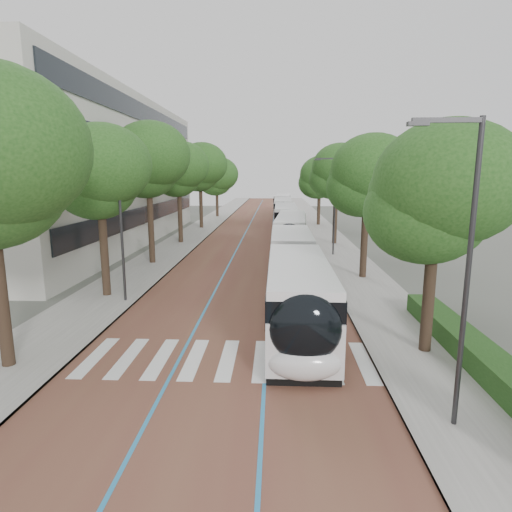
{
  "coord_description": "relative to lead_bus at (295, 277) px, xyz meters",
  "views": [
    {
      "loc": [
        1.92,
        -13.76,
        6.75
      ],
      "look_at": [
        0.88,
        8.99,
        2.4
      ],
      "focal_mm": 30.0,
      "sensor_mm": 36.0,
      "label": 1
    }
  ],
  "objects": [
    {
      "name": "lamp_post_left",
      "position": [
        -9.01,
        0.62,
        2.49
      ],
      "size": [
        0.14,
        0.14,
        8.0
      ],
      "primitive_type": "cylinder",
      "color": "#2C2B2E",
      "rests_on": "sidewalk_left"
    },
    {
      "name": "sidewalk_right",
      "position": [
        4.59,
        32.62,
        -1.57
      ],
      "size": [
        4.0,
        140.0,
        0.12
      ],
      "primitive_type": "cube",
      "color": "gray",
      "rests_on": "ground"
    },
    {
      "name": "kerb_right",
      "position": [
        2.69,
        32.62,
        -1.57
      ],
      "size": [
        0.2,
        140.0,
        0.14
      ],
      "primitive_type": "cube",
      "color": "gray",
      "rests_on": "ground"
    },
    {
      "name": "bus_queued_3",
      "position": [
        0.19,
        54.84,
        -0.0
      ],
      "size": [
        3.23,
        12.52,
        3.2
      ],
      "rotation": [
        0.0,
        0.0,
        -0.06
      ],
      "color": "silver",
      "rests_on": "ground"
    },
    {
      "name": "hedge",
      "position": [
        6.19,
        -7.38,
        -1.11
      ],
      "size": [
        1.2,
        14.0,
        0.8
      ],
      "primitive_type": "cube",
      "color": "#173C15",
      "rests_on": "sidewalk_right"
    },
    {
      "name": "trees_left",
      "position": [
        -10.41,
        19.4,
        5.31
      ],
      "size": [
        6.38,
        61.35,
        10.07
      ],
      "color": "black",
      "rests_on": "ground"
    },
    {
      "name": "lane_line_right",
      "position": [
        -1.31,
        32.62,
        -1.6
      ],
      "size": [
        0.12,
        126.0,
        0.01
      ],
      "primitive_type": "cube",
      "color": "teal",
      "rests_on": "road"
    },
    {
      "name": "streetlight_near",
      "position": [
        3.71,
        -10.38,
        3.19
      ],
      "size": [
        1.82,
        0.2,
        8.0
      ],
      "color": "#2C2B2E",
      "rests_on": "sidewalk_right"
    },
    {
      "name": "bus_queued_0",
      "position": [
        0.39,
        16.34,
        -0.0
      ],
      "size": [
        3.29,
        12.53,
        3.2
      ],
      "rotation": [
        0.0,
        0.0,
        -0.06
      ],
      "color": "silver",
      "rests_on": "ground"
    },
    {
      "name": "trees_right",
      "position": [
        4.79,
        16.52,
        4.67
      ],
      "size": [
        5.84,
        47.54,
        9.1
      ],
      "color": "black",
      "rests_on": "ground"
    },
    {
      "name": "lane_line_left",
      "position": [
        -4.51,
        32.62,
        -1.6
      ],
      "size": [
        0.12,
        126.0,
        0.01
      ],
      "primitive_type": "cube",
      "color": "teal",
      "rests_on": "road"
    },
    {
      "name": "office_building",
      "position": [
        -22.39,
        20.62,
        5.37
      ],
      "size": [
        18.11,
        40.0,
        14.0
      ],
      "color": "#A19E95",
      "rests_on": "ground"
    },
    {
      "name": "road",
      "position": [
        -2.91,
        32.62,
        -1.62
      ],
      "size": [
        11.0,
        140.0,
        0.02
      ],
      "primitive_type": "cube",
      "color": "brown",
      "rests_on": "ground"
    },
    {
      "name": "sidewalk_left",
      "position": [
        -10.41,
        32.62,
        -1.57
      ],
      "size": [
        4.0,
        140.0,
        0.12
      ],
      "primitive_type": "cube",
      "color": "gray",
      "rests_on": "ground"
    },
    {
      "name": "streetlight_far",
      "position": [
        3.71,
        14.62,
        3.19
      ],
      "size": [
        1.82,
        0.2,
        8.0
      ],
      "color": "#2C2B2E",
      "rests_on": "sidewalk_right"
    },
    {
      "name": "bus_queued_1",
      "position": [
        0.18,
        28.75,
        -0.0
      ],
      "size": [
        2.64,
        12.42,
        3.2
      ],
      "rotation": [
        0.0,
        0.0,
        -0.01
      ],
      "color": "silver",
      "rests_on": "ground"
    },
    {
      "name": "kerb_left",
      "position": [
        -8.51,
        32.62,
        -1.57
      ],
      "size": [
        0.2,
        140.0,
        0.14
      ],
      "primitive_type": "cube",
      "color": "gray",
      "rests_on": "ground"
    },
    {
      "name": "zebra_crossing",
      "position": [
        -2.71,
        -6.38,
        -1.6
      ],
      "size": [
        10.55,
        3.6,
        0.01
      ],
      "color": "silver",
      "rests_on": "ground"
    },
    {
      "name": "bus_queued_2",
      "position": [
        0.06,
        41.91,
        -0.0
      ],
      "size": [
        2.7,
        12.43,
        3.2
      ],
      "rotation": [
        0.0,
        0.0,
        -0.01
      ],
      "color": "silver",
      "rests_on": "ground"
    },
    {
      "name": "lead_bus",
      "position": [
        0.0,
        0.0,
        0.0
      ],
      "size": [
        2.61,
        18.41,
        3.2
      ],
      "rotation": [
        0.0,
        0.0,
        -0.0
      ],
      "color": "black",
      "rests_on": "ground"
    },
    {
      "name": "ground",
      "position": [
        -2.91,
        -7.38,
        -1.63
      ],
      "size": [
        160.0,
        160.0,
        0.0
      ],
      "primitive_type": "plane",
      "color": "#51544C",
      "rests_on": "ground"
    }
  ]
}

